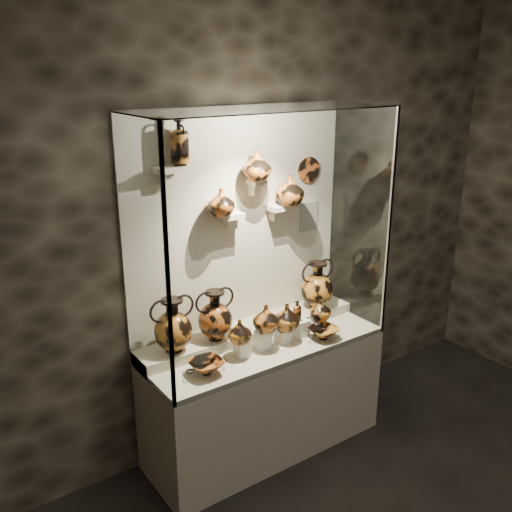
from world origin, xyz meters
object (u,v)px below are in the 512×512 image
(amphora_left, at_px, (173,325))
(amphora_right, at_px, (317,285))
(jug_b, at_px, (266,318))
(lekythos_small, at_px, (297,310))
(kylix_left, at_px, (206,366))
(kylix_right, at_px, (323,332))
(ovoid_vase_a, at_px, (221,202))
(ovoid_vase_b, at_px, (257,166))
(ovoid_vase_c, at_px, (290,190))
(lekythos_tall, at_px, (179,140))
(jug_e, at_px, (320,310))
(jug_a, at_px, (239,331))
(jug_c, at_px, (287,317))
(amphora_mid, at_px, (215,315))

(amphora_left, distance_m, amphora_right, 1.20)
(jug_b, xyz_separation_m, lekythos_small, (0.28, 0.02, -0.02))
(kylix_left, xyz_separation_m, kylix_right, (0.91, -0.06, -0.00))
(amphora_left, bearing_deg, ovoid_vase_a, 4.50)
(ovoid_vase_b, distance_m, ovoid_vase_c, 0.34)
(ovoid_vase_a, bearing_deg, lekythos_tall, 161.35)
(ovoid_vase_a, bearing_deg, jug_e, -35.98)
(jug_a, relative_size, jug_c, 0.86)
(amphora_left, height_order, ovoid_vase_b, ovoid_vase_b)
(lekythos_small, bearing_deg, amphora_right, 27.29)
(jug_e, bearing_deg, amphora_left, 144.01)
(jug_c, relative_size, jug_e, 1.19)
(kylix_right, relative_size, ovoid_vase_a, 1.42)
(jug_b, relative_size, jug_c, 0.98)
(amphora_mid, bearing_deg, amphora_left, -164.52)
(amphora_mid, relative_size, jug_a, 2.13)
(amphora_left, bearing_deg, lekythos_tall, 26.34)
(jug_c, xyz_separation_m, ovoid_vase_c, (0.21, 0.25, 0.81))
(ovoid_vase_a, relative_size, ovoid_vase_c, 0.86)
(amphora_left, height_order, ovoid_vase_c, ovoid_vase_c)
(jug_c, distance_m, kylix_right, 0.29)
(lekythos_small, bearing_deg, lekythos_tall, 158.27)
(jug_b, xyz_separation_m, kylix_right, (0.41, -0.11, -0.17))
(jug_c, distance_m, lekythos_tall, 1.38)
(kylix_left, bearing_deg, ovoid_vase_c, 36.05)
(ovoid_vase_b, bearing_deg, ovoid_vase_a, -165.19)
(jug_a, bearing_deg, kylix_right, 11.45)
(lekythos_small, height_order, ovoid_vase_b, ovoid_vase_b)
(amphora_mid, xyz_separation_m, kylix_right, (0.68, -0.31, -0.19))
(amphora_left, xyz_separation_m, ovoid_vase_b, (0.68, 0.05, 0.94))
(amphora_right, bearing_deg, lekythos_tall, 152.32)
(lekythos_tall, bearing_deg, amphora_mid, -7.72)
(amphora_left, bearing_deg, amphora_mid, -5.70)
(kylix_right, relative_size, lekythos_tall, 0.83)
(jug_c, height_order, ovoid_vase_c, ovoid_vase_c)
(ovoid_vase_c, bearing_deg, jug_b, -137.83)
(jug_c, height_order, ovoid_vase_a, ovoid_vase_a)
(jug_e, height_order, lekythos_tall, lekythos_tall)
(amphora_right, bearing_deg, jug_b, 175.31)
(jug_e, height_order, lekythos_small, lekythos_small)
(amphora_left, xyz_separation_m, ovoid_vase_c, (0.96, 0.04, 0.74))
(amphora_mid, bearing_deg, kylix_right, -6.63)
(ovoid_vase_c, bearing_deg, ovoid_vase_b, -172.38)
(jug_c, relative_size, kylix_right, 0.74)
(ovoid_vase_a, xyz_separation_m, ovoid_vase_b, (0.27, -0.01, 0.21))
(lekythos_small, distance_m, ovoid_vase_b, 1.03)
(jug_c, bearing_deg, lekythos_tall, 162.16)
(amphora_right, distance_m, jug_a, 0.86)
(amphora_mid, height_order, jug_e, amphora_mid)
(lekythos_tall, bearing_deg, ovoid_vase_b, 19.16)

